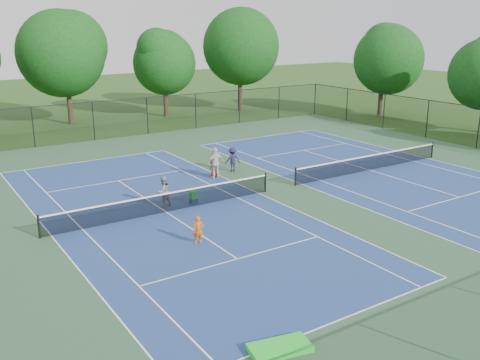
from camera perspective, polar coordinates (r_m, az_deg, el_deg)
ground at (r=29.79m, az=4.34°, el=-0.93°), size 140.00×140.00×0.00m
court_pad at (r=29.79m, az=4.34°, el=-0.93°), size 36.00×36.00×0.01m
tennis_court_left at (r=26.29m, az=-7.89°, el=-3.23°), size 12.00×23.83×1.07m
tennis_court_right at (r=34.33m, az=13.68°, el=1.17°), size 12.00×23.83×1.07m
perimeter_fence at (r=29.35m, az=4.41°, el=2.05°), size 36.08×36.08×3.02m
tree_back_b at (r=50.35m, az=-18.20°, el=13.10°), size 7.60×7.60×10.03m
tree_back_c at (r=52.61m, az=-8.11°, el=12.64°), size 6.00×6.00×8.40m
tree_back_d at (r=55.58m, az=0.00°, el=14.39°), size 7.80×7.80×10.37m
tree_side_e at (r=54.52m, az=15.09°, el=12.73°), size 6.60×6.60×8.87m
child_player at (r=22.37m, az=-4.47°, el=-5.34°), size 0.51×0.41×1.21m
instructor at (r=26.87m, az=-8.17°, el=-1.24°), size 0.87×0.73×1.59m
bystander_a at (r=31.49m, az=-2.62°, el=1.83°), size 1.10×0.47×1.87m
bystander_b at (r=32.97m, az=-0.81°, el=2.20°), size 1.07×0.75×1.51m
bystander_c at (r=31.82m, az=-2.76°, el=1.61°), size 0.85×0.73×1.47m
ball_crate at (r=27.35m, az=-4.98°, el=-2.25°), size 0.38×0.31×0.29m
ball_hopper at (r=27.24m, az=-4.99°, el=-1.57°), size 0.36×0.30×0.39m
green_tarp at (r=15.83m, az=4.26°, el=-17.42°), size 1.90×1.22×0.17m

